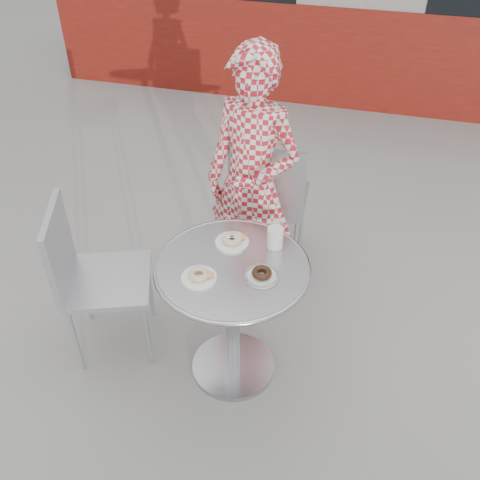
% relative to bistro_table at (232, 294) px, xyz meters
% --- Properties ---
extents(ground, '(60.00, 60.00, 0.00)m').
position_rel_bistro_table_xyz_m(ground, '(0.03, -0.03, -0.57)').
color(ground, '#9F9D98').
rests_on(ground, ground).
extents(bistro_table, '(0.75, 0.75, 0.76)m').
position_rel_bistro_table_xyz_m(bistro_table, '(0.00, 0.00, 0.00)').
color(bistro_table, silver).
rests_on(bistro_table, ground).
extents(chair_far, '(0.48, 0.48, 0.96)m').
position_rel_bistro_table_xyz_m(chair_far, '(-0.02, 0.98, -0.28)').
color(chair_far, '#B2B4BA').
rests_on(chair_far, ground).
extents(chair_left, '(0.58, 0.57, 0.93)m').
position_rel_bistro_table_xyz_m(chair_left, '(-0.71, 0.02, -0.29)').
color(chair_left, '#B2B4BA').
rests_on(chair_left, ground).
extents(seated_person, '(0.66, 0.53, 1.58)m').
position_rel_bistro_table_xyz_m(seated_person, '(-0.07, 0.67, 0.21)').
color(seated_person, '#B21B24').
rests_on(seated_person, ground).
extents(plate_far, '(0.17, 0.17, 0.04)m').
position_rel_bistro_table_xyz_m(plate_far, '(-0.04, 0.16, 0.20)').
color(plate_far, white).
rests_on(plate_far, bistro_table).
extents(plate_near, '(0.16, 0.16, 0.04)m').
position_rel_bistro_table_xyz_m(plate_near, '(-0.12, -0.13, 0.20)').
color(plate_near, white).
rests_on(plate_near, bistro_table).
extents(plate_checker, '(0.16, 0.16, 0.04)m').
position_rel_bistro_table_xyz_m(plate_checker, '(0.15, -0.04, 0.20)').
color(plate_checker, white).
rests_on(plate_checker, bistro_table).
extents(milk_cup, '(0.09, 0.09, 0.13)m').
position_rel_bistro_table_xyz_m(milk_cup, '(0.16, 0.19, 0.25)').
color(milk_cup, white).
rests_on(milk_cup, bistro_table).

